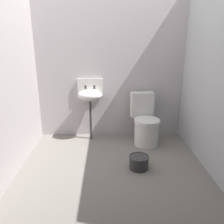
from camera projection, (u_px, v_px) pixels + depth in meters
ground_plane at (113, 175)px, 2.92m from camera, size 2.80×2.87×0.08m
wall_back at (110, 63)px, 3.76m from camera, size 2.80×0.10×2.47m
wall_left at (2, 73)px, 2.60m from camera, size 0.10×2.67×2.47m
wall_right at (221, 72)px, 2.66m from camera, size 0.10×2.67×2.47m
toilet_near_wall at (145, 123)px, 3.67m from camera, size 0.46×0.64×0.78m
sink at (90, 95)px, 3.70m from camera, size 0.42×0.35×0.99m
bucket at (139, 162)px, 2.98m from camera, size 0.26×0.26×0.17m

